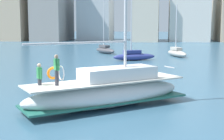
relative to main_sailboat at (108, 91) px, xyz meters
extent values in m
plane|color=#38607A|center=(-1.67, -0.81, -0.92)|extent=(400.00, 400.00, 0.00)
ellipsoid|color=silver|center=(-0.06, -0.05, -0.22)|extent=(9.00, 7.87, 1.40)
cube|color=#236656|center=(-0.06, -0.05, -0.53)|extent=(8.86, 7.77, 0.10)
cube|color=beige|center=(-0.06, -0.05, 0.52)|extent=(8.50, 7.42, 0.08)
cube|color=silver|center=(0.51, 0.40, 0.91)|extent=(4.42, 4.01, 0.70)
cylinder|color=#B7B7BC|center=(-1.37, -1.10, 2.68)|extent=(4.57, 3.69, 0.12)
cylinder|color=silver|center=(3.39, 2.71, 1.03)|extent=(0.61, 0.74, 0.06)
torus|color=orange|center=(-2.85, -0.78, 1.03)|extent=(0.63, 0.55, 0.70)
cylinder|color=#33333D|center=(-2.31, -1.85, 0.96)|extent=(0.20, 0.20, 0.80)
cube|color=#338C4C|center=(-2.31, -1.85, 1.64)|extent=(0.36, 0.37, 0.56)
sphere|color=tan|center=(-2.31, -1.85, 2.03)|extent=(0.20, 0.20, 0.20)
cylinder|color=#338C4C|center=(-2.44, -1.68, 1.59)|extent=(0.09, 0.09, 0.50)
cylinder|color=#338C4C|center=(-2.17, -2.02, 1.59)|extent=(0.09, 0.09, 0.50)
cylinder|color=#33333D|center=(-3.21, -1.87, 0.74)|extent=(0.20, 0.20, 0.35)
cube|color=#338C4C|center=(-3.21, -1.87, 1.19)|extent=(0.36, 0.37, 0.56)
sphere|color=beige|center=(-3.21, -1.87, 1.58)|extent=(0.20, 0.20, 0.20)
cylinder|color=#338C4C|center=(-3.35, -1.70, 1.14)|extent=(0.09, 0.09, 0.50)
cylinder|color=#338C4C|center=(-3.07, -2.04, 1.14)|extent=(0.09, 0.09, 0.50)
torus|color=silver|center=(-2.12, -1.70, 1.18)|extent=(0.52, 0.63, 0.76)
ellipsoid|color=#4C4C51|center=(-5.93, 33.87, -0.46)|extent=(4.49, 5.27, 0.91)
cube|color=#4C4C51|center=(-6.11, 34.09, 0.20)|extent=(2.06, 2.31, 0.40)
cylinder|color=silver|center=(-6.19, 34.21, 4.21)|extent=(0.14, 0.14, 8.43)
ellipsoid|color=#B7B2A8|center=(5.12, 30.03, -0.46)|extent=(3.33, 5.77, 0.92)
cube|color=#B7B2A8|center=(5.02, 30.30, 0.20)|extent=(1.64, 2.43, 0.40)
cylinder|color=silver|center=(4.97, 30.43, 3.23)|extent=(0.14, 0.14, 6.45)
ellipsoid|color=navy|center=(-0.50, 24.12, -0.46)|extent=(5.64, 3.46, 0.90)
cube|color=navy|center=(-0.75, 24.01, 0.19)|extent=(2.39, 1.69, 0.40)
cylinder|color=silver|center=(-0.88, 23.95, 3.70)|extent=(0.14, 0.14, 7.42)
cube|color=#C6AD8E|center=(-40.08, 74.06, 10.67)|extent=(10.78, 14.23, 23.17)
cube|color=gray|center=(-28.20, 74.84, 10.57)|extent=(8.35, 15.91, 22.97)
cube|color=#B2B7BC|center=(-16.17, 78.25, 5.40)|extent=(9.25, 10.68, 12.64)
cube|color=beige|center=(-1.35, 75.89, 7.05)|extent=(6.88, 15.72, 15.93)
camera|label=1|loc=(2.86, -17.62, 3.62)|focal=52.75mm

